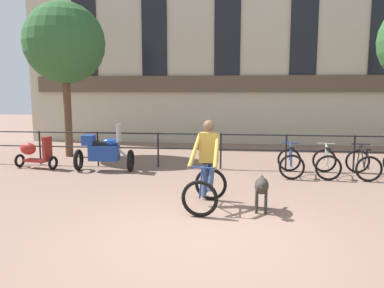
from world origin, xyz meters
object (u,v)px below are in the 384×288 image
parked_motorcycle (104,152)px  parked_bicycle_mid_right (363,164)px  dog (262,187)px  parked_bicycle_near_lamp (290,162)px  parked_bicycle_mid_left (326,163)px  cyclist_with_bike (207,168)px  parked_scooter (34,153)px

parked_motorcycle → parked_bicycle_mid_right: (7.11, 0.05, -0.20)m
dog → parked_bicycle_near_lamp: 3.41m
parked_motorcycle → parked_bicycle_mid_right: parked_motorcycle is taller
parked_motorcycle → parked_bicycle_mid_left: 6.17m
parked_bicycle_mid_left → parked_bicycle_mid_right: (0.94, -0.00, -0.00)m
dog → parked_bicycle_mid_right: bearing=53.2°
cyclist_with_bike → parked_bicycle_mid_right: (3.91, 3.02, -0.41)m
cyclist_with_bike → parked_bicycle_mid_left: cyclist_with_bike is taller
dog → parked_bicycle_mid_left: 3.79m
cyclist_with_bike → parked_bicycle_mid_left: bearing=52.0°
parked_motorcycle → parked_scooter: parked_motorcycle is taller
cyclist_with_bike → dog: cyclist_with_bike is taller
cyclist_with_bike → parked_bicycle_mid_left: (2.97, 3.02, -0.41)m
parked_bicycle_mid_left → parked_scooter: size_ratio=0.89×
parked_scooter → parked_motorcycle: bearing=-81.8°
dog → parked_motorcycle: 5.33m
parked_bicycle_near_lamp → parked_bicycle_mid_right: size_ratio=1.01×
cyclist_with_bike → parked_motorcycle: bearing=143.5°
cyclist_with_bike → dog: (1.05, -0.24, -0.29)m
parked_motorcycle → parked_bicycle_near_lamp: (5.23, 0.05, -0.20)m
cyclist_with_bike → parked_scooter: bearing=156.5°
cyclist_with_bike → parked_bicycle_mid_right: bearing=44.2°
cyclist_with_bike → parked_bicycle_near_lamp: 3.66m
parked_bicycle_mid_left → parked_scooter: parked_scooter is taller
parked_motorcycle → parked_bicycle_mid_left: size_ratio=1.41×
dog → parked_bicycle_mid_left: parked_bicycle_mid_left is taller
parked_bicycle_mid_right → parked_scooter: size_ratio=0.85×
parked_scooter → parked_bicycle_mid_left: bearing=-79.4°
dog → parked_motorcycle: (-4.25, 3.22, 0.09)m
parked_motorcycle → parked_bicycle_mid_right: 7.11m
parked_motorcycle → parked_bicycle_mid_left: (6.17, 0.05, -0.20)m
parked_scooter → dog: bearing=-106.4°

